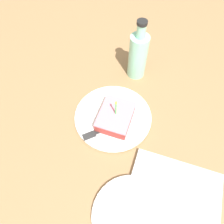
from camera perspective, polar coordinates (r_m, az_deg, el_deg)
name	(u,v)px	position (r m, az deg, el deg)	size (l,w,h in m)	color
ground_plane	(112,124)	(0.82, -0.08, -3.27)	(2.40, 2.40, 0.04)	olive
plate	(112,117)	(0.80, 0.00, -1.20)	(0.28, 0.28, 0.02)	white
cake_slice	(116,117)	(0.76, 0.93, -1.32)	(0.11, 0.14, 0.12)	#99332D
fork	(102,131)	(0.76, -2.63, -4.90)	(0.13, 0.12, 0.00)	#262626
bottle	(138,55)	(0.88, 6.79, 14.53)	(0.07, 0.07, 0.25)	#8CD1B2
side_plate	(132,216)	(0.69, 5.25, -25.45)	(0.23, 0.23, 0.02)	white
marble_board	(173,198)	(0.72, 15.56, -20.90)	(0.27, 0.23, 0.02)	silver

